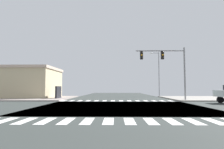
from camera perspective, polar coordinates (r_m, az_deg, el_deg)
ground at (r=16.89m, az=2.46°, el=-9.30°), size 90.00×90.00×0.05m
sidewalk_corner_ne at (r=31.82m, az=26.13°, el=-6.18°), size 12.00×12.00×0.14m
sidewalk_corner_nw at (r=31.48m, az=-22.68°, el=-6.31°), size 12.00×12.00×0.14m
crosswalk_near at (r=9.64m, az=2.02°, el=-13.27°), size 13.50×2.00×0.01m
crosswalk_far at (r=24.17m, az=1.43°, el=-7.59°), size 13.50×2.00×0.01m
traffic_signal_mast at (r=24.94m, az=15.19°, el=3.67°), size 6.02×0.55×6.51m
street_lamp at (r=37.94m, az=13.05°, el=1.27°), size 1.78×0.32×8.21m
bank_building at (r=34.79m, az=-26.61°, el=-2.13°), size 14.97×8.66×4.74m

